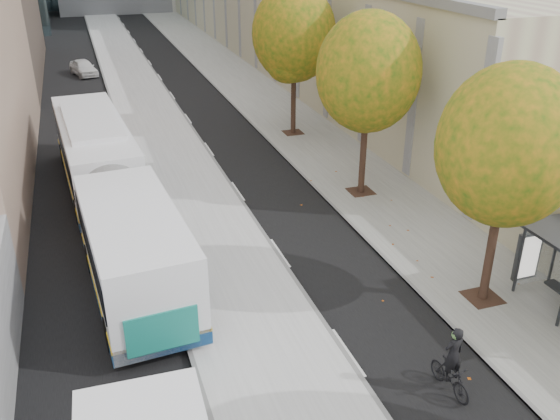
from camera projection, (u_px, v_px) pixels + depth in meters
name	position (u px, v px, depth m)	size (l,w,h in m)	color
bus_platform	(154.00, 125.00, 35.81)	(4.25, 150.00, 0.15)	#AFAFAF
sidewalk	(279.00, 114.00, 38.15)	(4.75, 150.00, 0.08)	gray
tree_c	(509.00, 146.00, 16.97)	(4.20, 4.20, 7.28)	black
tree_d	(368.00, 73.00, 24.56)	(4.40, 4.40, 7.60)	black
tree_e	(294.00, 34.00, 32.14)	(4.60, 4.60, 7.92)	black
bus_far	(109.00, 186.00, 23.36)	(3.99, 18.85, 3.12)	white
cyclist	(451.00, 368.00, 15.15)	(0.60, 1.58, 1.99)	black
distant_car	(84.00, 68.00, 47.92)	(1.50, 3.72, 1.27)	white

